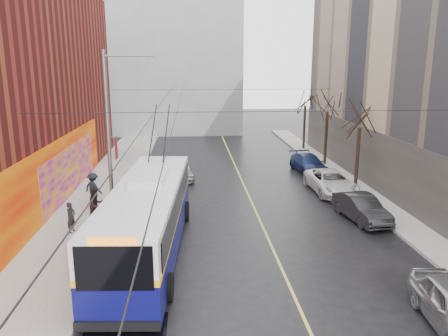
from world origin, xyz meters
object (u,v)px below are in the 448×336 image
(tree_far, at_px, (306,97))
(streetlight_pole, at_px, (112,135))
(pedestrian_b, at_px, (96,205))
(pedestrian_c, at_px, (93,188))
(parked_car_d, at_px, (309,164))
(pedestrian_a, at_px, (71,217))
(tree_near, at_px, (360,116))
(following_car, at_px, (181,170))
(trolleybus, at_px, (148,217))
(parked_car_b, at_px, (361,208))
(tree_mid, at_px, (328,103))
(parked_car_c, at_px, (331,182))

(tree_far, bearing_deg, streetlight_pole, -127.12)
(pedestrian_b, xyz_separation_m, pedestrian_c, (-0.87, 3.39, -0.01))
(parked_car_d, bearing_deg, pedestrian_a, -147.75)
(parked_car_d, bearing_deg, pedestrian_b, -149.36)
(tree_near, xyz_separation_m, tree_far, (0.00, 14.00, 0.17))
(following_car, bearing_deg, parked_car_d, -0.91)
(tree_near, distance_m, trolleybus, 16.48)
(tree_near, distance_m, following_car, 13.18)
(trolleybus, xyz_separation_m, parked_car_b, (11.16, 3.30, -0.99))
(streetlight_pole, height_order, pedestrian_c, streetlight_pole)
(pedestrian_b, bearing_deg, tree_mid, -9.72)
(tree_near, height_order, following_car, tree_near)
(tree_mid, distance_m, tree_far, 7.00)
(following_car, xyz_separation_m, pedestrian_c, (-5.11, -5.71, 0.40))
(following_car, bearing_deg, streetlight_pole, -116.66)
(parked_car_b, bearing_deg, streetlight_pole, 171.46)
(tree_near, bearing_deg, pedestrian_c, -172.53)
(pedestrian_a, bearing_deg, parked_car_d, -29.46)
(trolleybus, distance_m, pedestrian_a, 4.72)
(tree_near, height_order, parked_car_b, tree_near)
(tree_near, distance_m, tree_far, 14.00)
(streetlight_pole, xyz_separation_m, pedestrian_a, (-2.04, -1.00, -3.92))
(following_car, bearing_deg, pedestrian_b, -123.19)
(following_car, xyz_separation_m, pedestrian_a, (-5.21, -10.47, 0.24))
(trolleybus, relative_size, pedestrian_a, 8.40)
(parked_car_c, xyz_separation_m, following_car, (-9.97, 4.27, -0.05))
(parked_car_c, distance_m, pedestrian_a, 16.40)
(parked_car_b, xyz_separation_m, pedestrian_a, (-15.18, -0.93, 0.22))
(tree_near, height_order, pedestrian_b, tree_near)
(tree_far, bearing_deg, trolleybus, -119.39)
(tree_near, bearing_deg, following_car, 163.85)
(parked_car_c, xyz_separation_m, pedestrian_c, (-15.09, -1.44, 0.34))
(tree_far, xyz_separation_m, pedestrian_c, (-17.09, -16.24, -4.07))
(streetlight_pole, height_order, pedestrian_b, streetlight_pole)
(tree_far, bearing_deg, parked_car_b, -95.69)
(streetlight_pole, distance_m, following_car, 10.82)
(tree_mid, height_order, parked_car_c, tree_mid)
(pedestrian_a, bearing_deg, following_car, -3.62)
(trolleybus, height_order, following_car, trolleybus)
(pedestrian_c, bearing_deg, parked_car_d, -124.15)
(pedestrian_a, distance_m, pedestrian_c, 4.76)
(tree_far, bearing_deg, following_car, -138.66)
(pedestrian_b, bearing_deg, following_car, 17.35)
(tree_far, distance_m, pedestrian_a, 27.46)
(streetlight_pole, distance_m, parked_car_b, 13.78)
(streetlight_pole, distance_m, tree_mid, 19.96)
(streetlight_pole, height_order, tree_mid, streetlight_pole)
(tree_far, distance_m, pedestrian_b, 25.79)
(tree_mid, distance_m, trolleybus, 21.30)
(tree_mid, xyz_separation_m, tree_far, (0.00, 7.00, -0.11))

